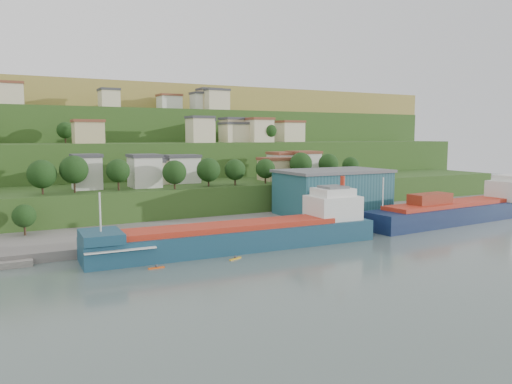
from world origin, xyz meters
TOP-DOWN VIEW (x-y plane):
  - ground at (0.00, 0.00)m, footprint 500.00×500.00m
  - quay at (20.00, 28.00)m, footprint 220.00×26.00m
  - hillside at (0.05, 168.66)m, footprint 360.00×211.13m
  - cargo_ship_near at (7.48, 8.02)m, footprint 65.30×12.33m
  - cargo_ship_far at (77.82, 9.93)m, footprint 64.29×14.80m
  - warehouse at (45.35, 28.14)m, footprint 31.10×19.16m
  - kayak_orange at (-15.00, 0.92)m, footprint 3.05×0.55m
  - kayak_yellow at (0.90, 0.33)m, footprint 3.01×1.68m

SIDE VIEW (x-z plane):
  - ground at x=0.00m, z-range 0.00..0.00m
  - quay at x=20.00m, z-range -2.00..2.00m
  - hillside at x=0.05m, z-range -47.91..48.09m
  - kayak_yellow at x=0.90m, z-range -0.16..0.61m
  - kayak_orange at x=-15.00m, z-range -0.16..0.61m
  - cargo_ship_near at x=7.48m, z-range -5.69..11.02m
  - cargo_ship_far at x=77.82m, z-range -5.92..11.39m
  - warehouse at x=45.35m, z-range 2.03..14.83m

